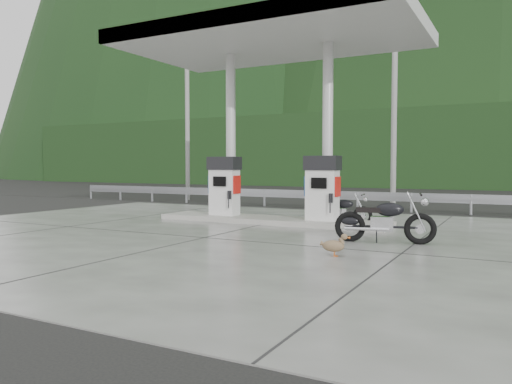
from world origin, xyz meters
The scene contains 17 objects.
ground centered at (0.00, 0.00, 0.00)m, with size 160.00×160.00×0.00m, color black.
forecourt_apron centered at (0.00, 0.00, 0.01)m, with size 18.00×14.00×0.02m, color #62625E.
pump_island centered at (0.00, 2.50, 0.10)m, with size 7.00×1.40×0.15m, color gray.
gas_pump_left centered at (-1.60, 2.50, 1.07)m, with size 0.95×0.55×1.80m, color white, non-canonical shape.
gas_pump_right centered at (1.60, 2.50, 1.07)m, with size 0.95×0.55×1.80m, color white, non-canonical shape.
canopy_column_left centered at (-1.60, 2.90, 2.67)m, with size 0.30×0.30×5.00m, color silver.
canopy_column_right centered at (1.60, 2.90, 2.67)m, with size 0.30×0.30×5.00m, color silver.
canopy_roof centered at (0.00, 2.50, 5.37)m, with size 8.50×5.00×0.40m, color silver.
guardrail centered at (0.00, 8.00, 0.71)m, with size 26.00×0.16×1.42m, color #999BA0, non-canonical shape.
road centered at (0.00, 11.50, 0.00)m, with size 60.00×7.00×0.01m, color black.
utility_pole_a centered at (-8.00, 9.50, 4.00)m, with size 0.22×0.22×8.00m, color gray.
utility_pole_b centered at (2.00, 9.50, 4.00)m, with size 0.22×0.22×8.00m, color gray.
tree_band centered at (0.00, 30.00, 3.00)m, with size 80.00×6.00×6.00m, color black.
forested_hills centered at (0.00, 60.00, 0.00)m, with size 100.00×40.00×140.00m, color black, non-canonical shape.
motorcycle_left centered at (1.99, 3.02, 0.40)m, with size 1.62×0.51×0.77m, color black, non-canonical shape.
motorcycle_right centered at (3.88, 0.19, 0.49)m, with size 2.01×0.63×0.95m, color black, non-canonical shape.
duck centered at (3.43, -1.85, 0.20)m, with size 0.50×0.14×0.36m, color brown, non-canonical shape.
Camera 1 is at (6.45, -10.63, 1.69)m, focal length 35.00 mm.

